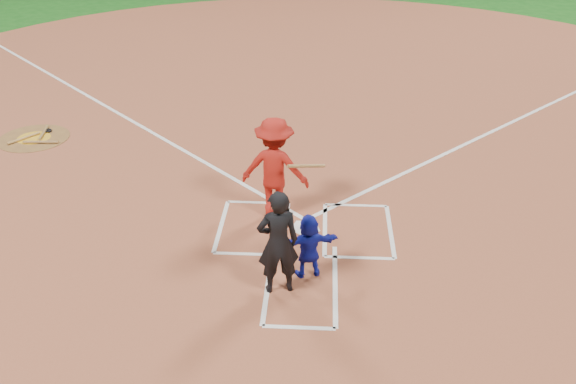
# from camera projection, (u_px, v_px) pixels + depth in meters

# --- Properties ---
(ground) EXTENTS (120.00, 120.00, 0.00)m
(ground) POSITION_uv_depth(u_px,v_px,m) (305.00, 229.00, 12.03)
(ground) COLOR #145114
(ground) RESTS_ON ground
(home_plate_dirt) EXTENTS (28.00, 28.00, 0.01)m
(home_plate_dirt) POSITION_uv_depth(u_px,v_px,m) (313.00, 110.00, 17.27)
(home_plate_dirt) COLOR brown
(home_plate_dirt) RESTS_ON ground
(home_plate) EXTENTS (0.60, 0.60, 0.02)m
(home_plate) POSITION_uv_depth(u_px,v_px,m) (305.00, 228.00, 12.02)
(home_plate) COLOR white
(home_plate) RESTS_ON home_plate_dirt
(on_deck_circle) EXTENTS (1.70, 1.70, 0.01)m
(on_deck_circle) POSITION_uv_depth(u_px,v_px,m) (34.00, 138.00, 15.64)
(on_deck_circle) COLOR brown
(on_deck_circle) RESTS_ON home_plate_dirt
(on_deck_logo) EXTENTS (0.80, 0.80, 0.00)m
(on_deck_logo) POSITION_uv_depth(u_px,v_px,m) (34.00, 138.00, 15.64)
(on_deck_logo) COLOR gold
(on_deck_logo) RESTS_ON on_deck_circle
(on_deck_bat_a) EXTENTS (0.19, 0.84, 0.06)m
(on_deck_bat_a) POSITION_uv_depth(u_px,v_px,m) (44.00, 133.00, 15.84)
(on_deck_bat_a) COLOR olive
(on_deck_bat_a) RESTS_ON on_deck_circle
(on_deck_bat_b) EXTENTS (0.54, 0.72, 0.06)m
(on_deck_bat_b) POSITION_uv_depth(u_px,v_px,m) (24.00, 138.00, 15.55)
(on_deck_bat_b) COLOR #A7783D
(on_deck_bat_b) RESTS_ON on_deck_circle
(on_deck_bat_c) EXTENTS (0.84, 0.11, 0.06)m
(on_deck_bat_c) POSITION_uv_depth(u_px,v_px,m) (41.00, 142.00, 15.35)
(on_deck_bat_c) COLOR olive
(on_deck_bat_c) RESTS_ON on_deck_circle
(bat_weight_donut) EXTENTS (0.19, 0.19, 0.05)m
(bat_weight_donut) POSITION_uv_depth(u_px,v_px,m) (48.00, 131.00, 15.97)
(bat_weight_donut) COLOR black
(bat_weight_donut) RESTS_ON on_deck_circle
(catcher) EXTENTS (1.10, 0.60, 1.13)m
(catcher) POSITION_uv_depth(u_px,v_px,m) (309.00, 246.00, 10.49)
(catcher) COLOR #161FB3
(catcher) RESTS_ON home_plate_dirt
(umpire) EXTENTS (0.75, 0.58, 1.81)m
(umpire) POSITION_uv_depth(u_px,v_px,m) (278.00, 243.00, 9.96)
(umpire) COLOR black
(umpire) RESTS_ON home_plate_dirt
(chalk_markings) EXTENTS (28.35, 17.32, 0.01)m
(chalk_markings) POSITION_uv_depth(u_px,v_px,m) (312.00, 120.00, 16.65)
(chalk_markings) COLOR white
(chalk_markings) RESTS_ON home_plate_dirt
(batter_at_plate) EXTENTS (1.65, 0.91, 2.00)m
(batter_at_plate) POSITION_uv_depth(u_px,v_px,m) (275.00, 168.00, 12.00)
(batter_at_plate) COLOR #A91A12
(batter_at_plate) RESTS_ON home_plate_dirt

